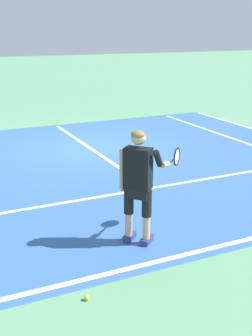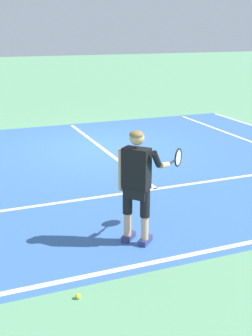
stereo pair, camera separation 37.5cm
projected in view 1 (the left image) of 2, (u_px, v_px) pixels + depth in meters
name	position (u px, v px, depth m)	size (l,w,h in m)	color
ground_plane	(91.00, 149.00, 11.67)	(80.00, 80.00, 0.00)	#609E70
court_inner_surface	(112.00, 163.00, 10.42)	(10.98, 9.39, 0.00)	#3866A8
line_baseline	(232.00, 243.00, 6.54)	(10.98, 0.10, 0.01)	white
line_service	(150.00, 188.00, 8.78)	(8.23, 0.10, 0.01)	white
line_centre_service	(93.00, 150.00, 11.54)	(0.10, 6.40, 0.01)	white
line_singles_right	(250.00, 144.00, 12.08)	(0.10, 8.99, 0.01)	white
tennis_player	(139.00, 179.00, 6.30)	(1.18, 0.70, 1.71)	navy
tennis_ball_near_feet	(87.00, 298.00, 5.17)	(0.07, 0.07, 0.07)	#CCE02D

